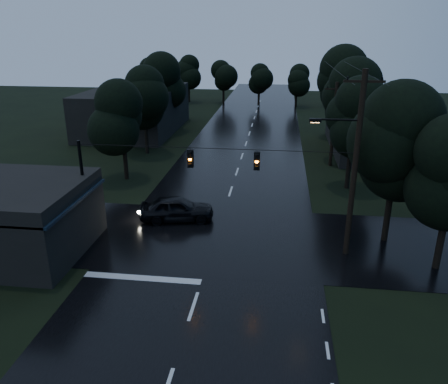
# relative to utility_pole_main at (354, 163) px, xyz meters

# --- Properties ---
(main_road) EXTENTS (12.00, 120.00, 0.02)m
(main_road) POSITION_rel_utility_pole_main_xyz_m (-7.41, 19.00, -5.26)
(main_road) COLOR black
(main_road) RESTS_ON ground
(cross_street) EXTENTS (60.00, 9.00, 0.02)m
(cross_street) POSITION_rel_utility_pole_main_xyz_m (-7.41, 1.00, -5.26)
(cross_street) COLOR black
(cross_street) RESTS_ON ground
(building_far_right) EXTENTS (10.00, 14.00, 4.40)m
(building_far_right) POSITION_rel_utility_pole_main_xyz_m (6.59, 23.00, -3.06)
(building_far_right) COLOR black
(building_far_right) RESTS_ON ground
(building_far_left) EXTENTS (10.00, 16.00, 5.00)m
(building_far_left) POSITION_rel_utility_pole_main_xyz_m (-21.41, 29.00, -2.76)
(building_far_left) COLOR black
(building_far_left) RESTS_ON ground
(utility_pole_main) EXTENTS (3.50, 0.30, 10.00)m
(utility_pole_main) POSITION_rel_utility_pole_main_xyz_m (0.00, 0.00, 0.00)
(utility_pole_main) COLOR black
(utility_pole_main) RESTS_ON ground
(utility_pole_far) EXTENTS (2.00, 0.30, 7.50)m
(utility_pole_far) POSITION_rel_utility_pole_main_xyz_m (0.89, 17.00, -1.38)
(utility_pole_far) COLOR black
(utility_pole_far) RESTS_ON ground
(anchor_pole_left) EXTENTS (0.18, 0.18, 6.00)m
(anchor_pole_left) POSITION_rel_utility_pole_main_xyz_m (-14.91, 0.00, -2.26)
(anchor_pole_left) COLOR black
(anchor_pole_left) RESTS_ON ground
(span_signals) EXTENTS (15.00, 0.37, 1.12)m
(span_signals) POSITION_rel_utility_pole_main_xyz_m (-6.85, -0.01, -0.01)
(span_signals) COLOR black
(span_signals) RESTS_ON ground
(tree_corner_near) EXTENTS (4.48, 4.48, 9.44)m
(tree_corner_near) POSITION_rel_utility_pole_main_xyz_m (2.59, 2.00, 0.74)
(tree_corner_near) COLOR black
(tree_corner_near) RESTS_ON ground
(tree_left_a) EXTENTS (3.92, 3.92, 8.26)m
(tree_left_a) POSITION_rel_utility_pole_main_xyz_m (-16.41, 11.00, -0.02)
(tree_left_a) COLOR black
(tree_left_a) RESTS_ON ground
(tree_left_b) EXTENTS (4.20, 4.20, 8.85)m
(tree_left_b) POSITION_rel_utility_pole_main_xyz_m (-17.01, 19.00, 0.36)
(tree_left_b) COLOR black
(tree_left_b) RESTS_ON ground
(tree_left_c) EXTENTS (4.48, 4.48, 9.44)m
(tree_left_c) POSITION_rel_utility_pole_main_xyz_m (-17.61, 29.00, 0.74)
(tree_left_c) COLOR black
(tree_left_c) RESTS_ON ground
(tree_right_a) EXTENTS (4.20, 4.20, 8.85)m
(tree_right_a) POSITION_rel_utility_pole_main_xyz_m (1.59, 11.00, 0.36)
(tree_right_a) COLOR black
(tree_right_a) RESTS_ON ground
(tree_right_b) EXTENTS (4.48, 4.48, 9.44)m
(tree_right_b) POSITION_rel_utility_pole_main_xyz_m (2.19, 19.00, 0.74)
(tree_right_b) COLOR black
(tree_right_b) RESTS_ON ground
(tree_right_c) EXTENTS (4.76, 4.76, 10.03)m
(tree_right_c) POSITION_rel_utility_pole_main_xyz_m (2.79, 29.00, 1.11)
(tree_right_c) COLOR black
(tree_right_c) RESTS_ON ground
(car) EXTENTS (5.03, 2.78, 1.62)m
(car) POSITION_rel_utility_pole_main_xyz_m (-10.28, 3.27, -4.45)
(car) COLOR black
(car) RESTS_ON ground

